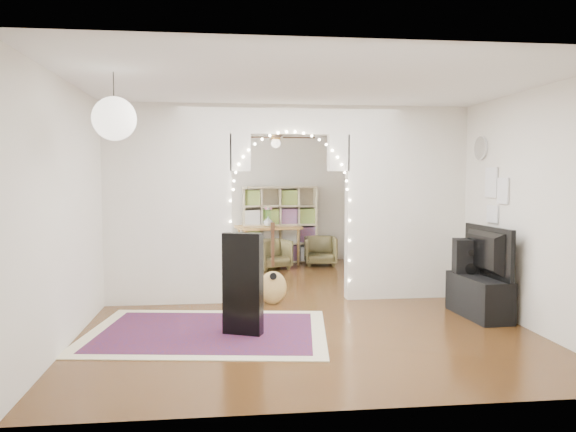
{
  "coord_description": "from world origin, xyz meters",
  "views": [
    {
      "loc": [
        -0.93,
        -7.7,
        1.72
      ],
      "look_at": [
        0.01,
        0.3,
        1.16
      ],
      "focal_mm": 35.0,
      "sensor_mm": 36.0,
      "label": 1
    }
  ],
  "objects": [
    {
      "name": "dining_chair_left",
      "position": [
        0.0,
        2.7,
        0.28
      ],
      "size": [
        0.75,
        0.77,
        0.55
      ],
      "primitive_type": "imported",
      "rotation": [
        0.0,
        0.0,
        0.32
      ],
      "color": "#484124",
      "rests_on": "floor"
    },
    {
      "name": "picture_frames",
      "position": [
        2.48,
        -1.0,
        1.5
      ],
      "size": [
        0.02,
        0.5,
        0.7
      ],
      "primitive_type": null,
      "color": "white",
      "rests_on": "wall_right"
    },
    {
      "name": "tabby_cat",
      "position": [
        -0.52,
        -0.26,
        0.12
      ],
      "size": [
        0.21,
        0.44,
        0.29
      ],
      "rotation": [
        0.0,
        0.0,
        -0.1
      ],
      "color": "brown",
      "rests_on": "floor"
    },
    {
      "name": "floor",
      "position": [
        0.0,
        0.0,
        0.0
      ],
      "size": [
        7.5,
        7.5,
        0.0
      ],
      "primitive_type": "plane",
      "color": "black",
      "rests_on": "ground"
    },
    {
      "name": "flower_vase",
      "position": [
        -0.03,
        3.28,
        0.85
      ],
      "size": [
        0.21,
        0.21,
        0.19
      ],
      "primitive_type": "imported",
      "rotation": [
        0.0,
        0.0,
        0.17
      ],
      "color": "white",
      "rests_on": "dining_table"
    },
    {
      "name": "tv",
      "position": [
        2.2,
        -1.21,
        0.81
      ],
      "size": [
        0.2,
        1.08,
        0.62
      ],
      "primitive_type": "imported",
      "rotation": [
        0.0,
        0.0,
        1.63
      ],
      "color": "black",
      "rests_on": "media_console"
    },
    {
      "name": "window",
      "position": [
        -2.47,
        1.8,
        1.5
      ],
      "size": [
        0.04,
        1.2,
        1.4
      ],
      "primitive_type": "cube",
      "color": "white",
      "rests_on": "wall_left"
    },
    {
      "name": "fairy_lights",
      "position": [
        0.0,
        -0.13,
        1.55
      ],
      "size": [
        1.64,
        0.04,
        1.6
      ],
      "primitive_type": null,
      "color": "#FFEABF",
      "rests_on": "divider_wall"
    },
    {
      "name": "floor_speaker",
      "position": [
        2.2,
        -0.9,
        0.46
      ],
      "size": [
        0.42,
        0.38,
        0.93
      ],
      "rotation": [
        0.0,
        0.0,
        -0.21
      ],
      "color": "black",
      "rests_on": "floor"
    },
    {
      "name": "divider_wall",
      "position": [
        0.0,
        0.0,
        1.42
      ],
      "size": [
        5.0,
        0.2,
        2.7
      ],
      "color": "silver",
      "rests_on": "floor"
    },
    {
      "name": "paper_lantern",
      "position": [
        -1.9,
        -2.4,
        2.25
      ],
      "size": [
        0.4,
        0.4,
        0.4
      ],
      "primitive_type": "sphere",
      "color": "white",
      "rests_on": "ceiling"
    },
    {
      "name": "wall_right",
      "position": [
        2.5,
        0.0,
        1.35
      ],
      "size": [
        0.02,
        7.5,
        2.7
      ],
      "primitive_type": "cube",
      "color": "silver",
      "rests_on": "floor"
    },
    {
      "name": "bookcase",
      "position": [
        0.22,
        3.5,
        0.77
      ],
      "size": [
        1.54,
        0.75,
        1.53
      ],
      "primitive_type": "cube",
      "rotation": [
        0.0,
        0.0,
        0.26
      ],
      "color": "#BFB28A",
      "rests_on": "floor"
    },
    {
      "name": "dining_table",
      "position": [
        -0.03,
        3.28,
        0.68
      ],
      "size": [
        1.32,
        0.99,
        0.76
      ],
      "rotation": [
        0.0,
        0.0,
        0.17
      ],
      "color": "brown",
      "rests_on": "floor"
    },
    {
      "name": "wall_left",
      "position": [
        -2.5,
        0.0,
        1.35
      ],
      "size": [
        0.02,
        7.5,
        2.7
      ],
      "primitive_type": "cube",
      "color": "silver",
      "rests_on": "floor"
    },
    {
      "name": "ceiling",
      "position": [
        0.0,
        0.0,
        2.7
      ],
      "size": [
        5.0,
        7.5,
        0.02
      ],
      "primitive_type": "cube",
      "color": "white",
      "rests_on": "wall_back"
    },
    {
      "name": "dining_chair_right",
      "position": [
        0.97,
        3.01,
        0.28
      ],
      "size": [
        0.66,
        0.67,
        0.56
      ],
      "primitive_type": "imported",
      "rotation": [
        0.0,
        0.0,
        -0.09
      ],
      "color": "#484124",
      "rests_on": "floor"
    },
    {
      "name": "media_console",
      "position": [
        2.2,
        -1.21,
        0.25
      ],
      "size": [
        0.46,
        1.02,
        0.5
      ],
      "primitive_type": "cube",
      "rotation": [
        0.0,
        0.0,
        0.06
      ],
      "color": "black",
      "rests_on": "floor"
    },
    {
      "name": "wall_clock",
      "position": [
        2.48,
        -0.6,
        2.1
      ],
      "size": [
        0.03,
        0.31,
        0.31
      ],
      "primitive_type": "cylinder",
      "rotation": [
        0.0,
        1.57,
        0.0
      ],
      "color": "white",
      "rests_on": "wall_right"
    },
    {
      "name": "wall_front",
      "position": [
        0.0,
        -3.75,
        1.35
      ],
      "size": [
        5.0,
        0.02,
        2.7
      ],
      "primitive_type": "cube",
      "color": "silver",
      "rests_on": "floor"
    },
    {
      "name": "guitar_case",
      "position": [
        -0.71,
        -1.68,
        0.56
      ],
      "size": [
        0.45,
        0.3,
        1.12
      ],
      "primitive_type": "cube",
      "rotation": [
        0.0,
        0.0,
        -0.4
      ],
      "color": "black",
      "rests_on": "floor"
    },
    {
      "name": "area_rug",
      "position": [
        -1.11,
        -1.52,
        0.01
      ],
      "size": [
        2.87,
        2.31,
        0.02
      ],
      "primitive_type": "cube",
      "rotation": [
        0.0,
        0.0,
        -0.14
      ],
      "color": "maroon",
      "rests_on": "floor"
    },
    {
      "name": "ceiling_fan",
      "position": [
        0.0,
        2.0,
        2.4
      ],
      "size": [
        1.1,
        1.1,
        0.3
      ],
      "primitive_type": null,
      "color": "gold",
      "rests_on": "ceiling"
    },
    {
      "name": "acoustic_guitar",
      "position": [
        -0.26,
        -0.25,
        0.41
      ],
      "size": [
        0.38,
        0.14,
        0.94
      ],
      "rotation": [
        0.0,
        0.0,
        -0.02
      ],
      "color": "#AE8445",
      "rests_on": "floor"
    },
    {
      "name": "wall_back",
      "position": [
        0.0,
        3.75,
        1.35
      ],
      "size": [
        5.0,
        0.02,
        2.7
      ],
      "primitive_type": "cube",
      "color": "silver",
      "rests_on": "floor"
    }
  ]
}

